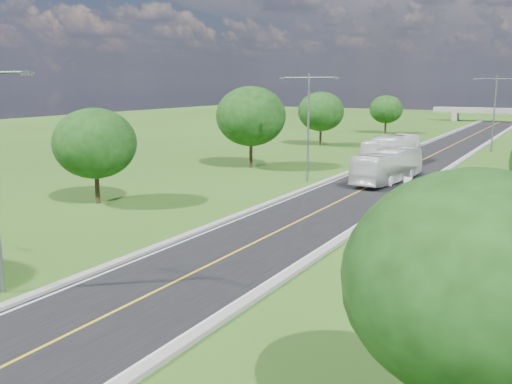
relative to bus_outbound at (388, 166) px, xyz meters
The scene contains 15 objects.
ground 12.22m from the bus_outbound, 93.79° to the left, with size 260.00×260.00×0.00m, color #2C4C15.
road 18.17m from the bus_outbound, 92.53° to the left, with size 8.00×150.00×0.06m, color black.
curb_left 18.84m from the bus_outbound, 105.60° to the left, with size 0.50×150.00×0.22m, color gray.
curb_right 18.47m from the bus_outbound, 79.20° to the left, with size 0.50×150.00×0.22m, color gray.
speed_limit_sign 10.86m from the bus_outbound, 66.09° to the right, with size 0.55×0.09×2.40m.
overpass 92.10m from the bus_outbound, 90.50° to the left, with size 30.00×3.00×3.20m.
streetlight_mid_left 8.59m from the bus_outbound, 156.82° to the right, with size 5.90×0.25×10.00m.
streetlight_far_right 30.85m from the bus_outbound, 80.19° to the left, with size 5.90×0.25×10.00m.
tree_lb 26.23m from the bus_outbound, 130.16° to the right, with size 6.30×6.30×7.33m.
tree_lc 16.43m from the bus_outbound, behind, with size 7.56×7.56×8.79m.
tree_ld 31.76m from the bus_outbound, 124.31° to the left, with size 6.72×6.72×7.82m.
tree_le 52.45m from the bus_outbound, 106.99° to the left, with size 5.88×5.88×6.84m.
tree_ra 40.26m from the bus_outbound, 70.80° to the right, with size 6.30×6.30×7.33m.
bus_outbound is the anchor object (origin of this frame).
bus_inbound 11.57m from the bus_outbound, 104.62° to the left, with size 2.72×11.63×3.24m, color white.
Camera 1 is at (15.70, -3.50, 9.24)m, focal length 40.00 mm.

